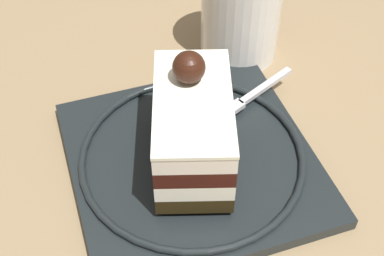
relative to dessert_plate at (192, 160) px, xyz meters
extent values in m
plane|color=#897150|center=(0.00, 0.01, -0.01)|extent=(2.40, 2.40, 0.00)
cube|color=black|center=(0.00, 0.00, 0.00)|extent=(0.23, 0.23, 0.01)
torus|color=black|center=(0.00, 0.00, 0.01)|extent=(0.22, 0.22, 0.01)
cube|color=black|center=(0.00, 0.00, 0.02)|extent=(0.07, 0.12, 0.02)
cube|color=white|center=(0.00, 0.00, 0.03)|extent=(0.07, 0.12, 0.02)
cube|color=#34120C|center=(0.00, 0.00, 0.05)|extent=(0.07, 0.12, 0.02)
cube|color=white|center=(0.00, 0.00, 0.06)|extent=(0.07, 0.12, 0.02)
cube|color=white|center=(0.00, 0.00, 0.07)|extent=(0.07, 0.12, 0.00)
sphere|color=black|center=(0.00, 0.02, 0.09)|extent=(0.03, 0.03, 0.03)
cube|color=silver|center=(0.08, 0.07, 0.01)|extent=(0.06, 0.04, 0.00)
cube|color=silver|center=(0.05, 0.05, 0.01)|extent=(0.02, 0.02, 0.00)
cube|color=silver|center=(0.03, 0.04, 0.01)|extent=(0.02, 0.02, 0.00)
cube|color=silver|center=(0.03, 0.04, 0.01)|extent=(0.02, 0.02, 0.00)
cube|color=silver|center=(0.03, 0.03, 0.01)|extent=(0.02, 0.02, 0.00)
cube|color=silver|center=(0.03, 0.03, 0.01)|extent=(0.02, 0.02, 0.00)
cylinder|color=white|center=(0.07, 0.15, 0.05)|extent=(0.08, 0.08, 0.11)
cylinder|color=orange|center=(0.07, 0.15, 0.04)|extent=(0.07, 0.07, 0.08)
camera|label=1|loc=(-0.04, -0.28, 0.34)|focal=49.69mm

